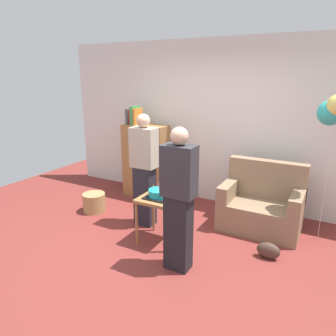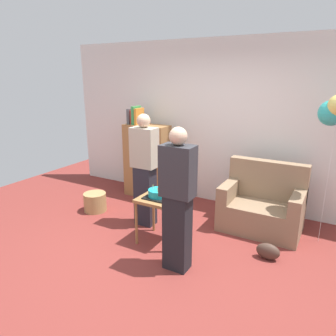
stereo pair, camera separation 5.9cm
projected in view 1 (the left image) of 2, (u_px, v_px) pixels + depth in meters
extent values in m
plane|color=maroon|center=(160.00, 256.00, 3.86)|extent=(8.00, 8.00, 0.00)
cube|color=silver|center=(221.00, 124.00, 5.20)|extent=(6.00, 0.10, 2.70)
cube|color=#8C7054|center=(260.00, 216.00, 4.47)|extent=(1.10, 0.70, 0.40)
cube|color=#8C7054|center=(267.00, 179.00, 4.56)|extent=(1.10, 0.16, 0.56)
cube|color=#8C7054|center=(229.00, 190.00, 4.60)|extent=(0.16, 0.70, 0.24)
cube|color=#8C7054|center=(298.00, 202.00, 4.17)|extent=(0.16, 0.70, 0.24)
cube|color=olive|center=(146.00, 161.00, 5.62)|extent=(0.80, 0.36, 1.30)
cube|color=#4C4C51|center=(130.00, 116.00, 5.55)|extent=(0.05, 0.22, 0.26)
cube|color=red|center=(132.00, 117.00, 5.53)|extent=(0.04, 0.17, 0.24)
cube|color=#38934C|center=(135.00, 115.00, 5.49)|extent=(0.06, 0.24, 0.31)
cube|color=orange|center=(138.00, 116.00, 5.46)|extent=(0.04, 0.25, 0.28)
cube|color=olive|center=(159.00, 199.00, 4.05)|extent=(0.48, 0.48, 0.04)
cylinder|color=olive|center=(137.00, 224.00, 4.06)|extent=(0.04, 0.04, 0.58)
cylinder|color=olive|center=(165.00, 231.00, 3.86)|extent=(0.04, 0.04, 0.58)
cylinder|color=olive|center=(154.00, 212.00, 4.41)|extent=(0.04, 0.04, 0.58)
cylinder|color=olive|center=(180.00, 218.00, 4.21)|extent=(0.04, 0.04, 0.58)
cube|color=black|center=(159.00, 197.00, 4.04)|extent=(0.32, 0.32, 0.02)
cylinder|color=teal|center=(159.00, 193.00, 4.02)|extent=(0.26, 0.26, 0.09)
cylinder|color=#66B2E5|center=(163.00, 188.00, 3.97)|extent=(0.01, 0.01, 0.06)
cylinder|color=#66B2E5|center=(163.00, 187.00, 4.04)|extent=(0.01, 0.01, 0.05)
cylinder|color=#EA668C|center=(159.00, 185.00, 4.07)|extent=(0.01, 0.01, 0.06)
cylinder|color=#F2CC4C|center=(153.00, 187.00, 4.04)|extent=(0.01, 0.01, 0.05)
cylinder|color=#66B2E5|center=(152.00, 188.00, 3.97)|extent=(0.01, 0.01, 0.06)
cylinder|color=#F2CC4C|center=(158.00, 190.00, 3.92)|extent=(0.01, 0.01, 0.06)
cube|color=#23232D|center=(145.00, 196.00, 4.58)|extent=(0.28, 0.20, 0.88)
cube|color=#B2A893|center=(144.00, 148.00, 4.37)|extent=(0.36, 0.22, 0.56)
sphere|color=#D1A889|center=(143.00, 121.00, 4.27)|extent=(0.19, 0.19, 0.19)
cube|color=black|center=(178.00, 233.00, 3.51)|extent=(0.28, 0.20, 0.88)
cube|color=#2D2D33|center=(179.00, 171.00, 3.31)|extent=(0.36, 0.22, 0.56)
sphere|color=#D1A889|center=(179.00, 136.00, 3.20)|extent=(0.19, 0.19, 0.19)
cylinder|color=#A88451|center=(94.00, 202.00, 5.09)|extent=(0.36, 0.36, 0.30)
ellipsoid|color=#473328|center=(268.00, 251.00, 3.79)|extent=(0.28, 0.14, 0.20)
cylinder|color=silver|center=(326.00, 179.00, 3.99)|extent=(0.00, 0.00, 1.72)
sphere|color=#2DADA8|center=(330.00, 113.00, 3.86)|extent=(0.32, 0.32, 0.32)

